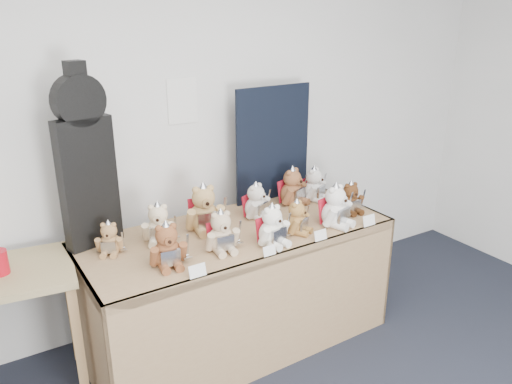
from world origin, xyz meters
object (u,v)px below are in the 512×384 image
display_table (244,260)px  teddy_front_end (351,199)px  teddy_back_end (314,186)px  teddy_back_far_left (110,239)px  teddy_front_far_left (168,247)px  teddy_front_centre (272,227)px  teddy_front_left (221,233)px  teddy_front_right (297,218)px  teddy_back_right (293,188)px  teddy_back_centre_right (257,202)px  guitar_case (86,160)px  teddy_back_left (159,225)px  teddy_back_centre_left (204,210)px  teddy_front_far_right (336,208)px

display_table → teddy_front_end: size_ratio=8.11×
teddy_back_end → teddy_back_far_left: 1.52m
teddy_front_far_left → teddy_front_centre: 0.63m
teddy_front_left → teddy_front_right: size_ratio=1.15×
teddy_front_end → teddy_back_right: teddy_back_right is taller
teddy_back_centre_right → teddy_back_end: teddy_back_end is taller
teddy_front_centre → guitar_case: bearing=138.0°
teddy_back_end → teddy_back_far_left: bearing=156.7°
teddy_back_far_left → teddy_front_far_left: bearing=-27.5°
teddy_front_far_left → teddy_back_right: teddy_back_right is taller
teddy_front_left → guitar_case: bearing=147.4°
guitar_case → teddy_front_left: 0.87m
teddy_back_left → teddy_front_right: bearing=1.0°
teddy_front_centre → teddy_front_end: teddy_front_centre is taller
teddy_front_end → teddy_back_centre_left: teddy_back_centre_left is taller
teddy_back_centre_left → teddy_back_end: (0.92, 0.07, -0.02)m
teddy_front_centre → teddy_back_right: (0.49, 0.48, 0.01)m
teddy_front_far_left → teddy_back_centre_right: teddy_front_far_left is taller
teddy_front_end → teddy_back_right: bearing=128.5°
teddy_back_centre_right → teddy_back_end: size_ratio=0.97×
display_table → teddy_front_centre: teddy_front_centre is taller
teddy_front_far_left → teddy_back_end: 1.35m
teddy_back_centre_left → display_table: bearing=-40.5°
teddy_back_left → teddy_back_centre_left: bearing=25.7°
teddy_front_left → teddy_front_far_right: (0.80, -0.06, 0.01)m
guitar_case → teddy_front_centre: 1.13m
teddy_front_end → guitar_case: bearing=168.4°
teddy_back_centre_left → teddy_back_right: bearing=14.9°
teddy_back_right → teddy_back_end: (0.18, -0.02, -0.01)m
teddy_front_right → teddy_back_end: (0.44, 0.40, 0.01)m
teddy_front_centre → teddy_back_left: 0.68m
teddy_front_far_left → guitar_case: bearing=126.1°
teddy_front_far_left → teddy_front_centre: teddy_front_far_left is taller
teddy_front_far_left → teddy_front_right: bearing=6.2°
teddy_front_end → teddy_back_centre_right: (-0.60, 0.26, 0.01)m
teddy_front_left → teddy_back_far_left: size_ratio=1.28×
teddy_back_far_left → teddy_back_end: bearing=29.5°
teddy_front_left → teddy_back_centre_left: bearing=87.8°
teddy_back_centre_right → teddy_back_left: bearing=157.7°
teddy_back_centre_left → teddy_back_right: (0.74, 0.09, -0.02)m
teddy_front_right → teddy_back_centre_right: (-0.09, 0.34, 0.01)m
teddy_back_far_left → teddy_front_end: bearing=18.0°
teddy_front_right → teddy_back_centre_right: size_ratio=0.89×
display_table → teddy_back_end: 0.84m
teddy_back_centre_left → teddy_back_centre_right: (0.39, 0.01, -0.03)m
teddy_back_end → teddy_back_far_left: (-1.52, -0.08, -0.02)m
teddy_front_right → teddy_front_far_left: bearing=150.6°
teddy_front_centre → teddy_front_right: 0.23m
teddy_front_right → teddy_back_centre_left: bearing=116.2°
guitar_case → teddy_front_far_right: bearing=-35.1°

